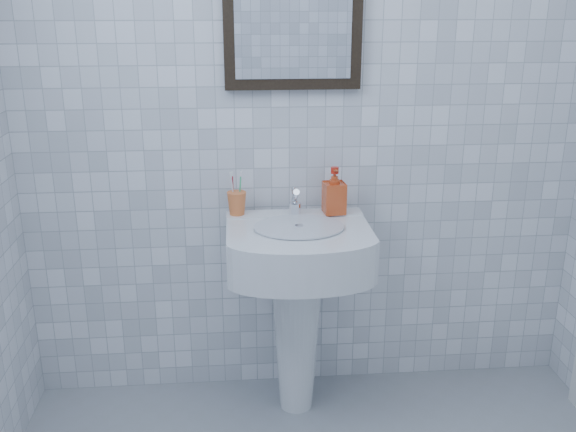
{
  "coord_description": "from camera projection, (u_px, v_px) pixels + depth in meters",
  "views": [
    {
      "loc": [
        -0.28,
        -1.2,
        1.55
      ],
      "look_at": [
        -0.1,
        0.86,
        0.85
      ],
      "focal_mm": 40.0,
      "sensor_mm": 36.0,
      "label": 1
    }
  ],
  "objects": [
    {
      "name": "wall_mirror",
      "position": [
        293.0,
        1.0,
        2.27
      ],
      "size": [
        0.5,
        0.04,
        0.62
      ],
      "color": "black",
      "rests_on": "wall_back"
    },
    {
      "name": "faucet",
      "position": [
        295.0,
        203.0,
        2.4
      ],
      "size": [
        0.05,
        0.1,
        0.11
      ],
      "color": "silver",
      "rests_on": "washbasin"
    },
    {
      "name": "toothbrush_cup",
      "position": [
        237.0,
        203.0,
        2.4
      ],
      "size": [
        0.09,
        0.09,
        0.09
      ],
      "primitive_type": null,
      "rotation": [
        0.0,
        0.0,
        -0.36
      ],
      "color": "orange",
      "rests_on": "washbasin"
    },
    {
      "name": "soap_dispenser",
      "position": [
        334.0,
        191.0,
        2.4
      ],
      "size": [
        0.09,
        0.09,
        0.18
      ],
      "primitive_type": "imported",
      "rotation": [
        0.0,
        0.0,
        0.1
      ],
      "color": "red",
      "rests_on": "washbasin"
    },
    {
      "name": "wall_back",
      "position": [
        308.0,
        86.0,
        2.38
      ],
      "size": [
        2.2,
        0.02,
        2.5
      ],
      "primitive_type": "cube",
      "color": "white",
      "rests_on": "ground"
    },
    {
      "name": "washbasin",
      "position": [
        297.0,
        287.0,
        2.4
      ],
      "size": [
        0.51,
        0.38,
        0.79
      ],
      "color": "white",
      "rests_on": "ground"
    }
  ]
}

